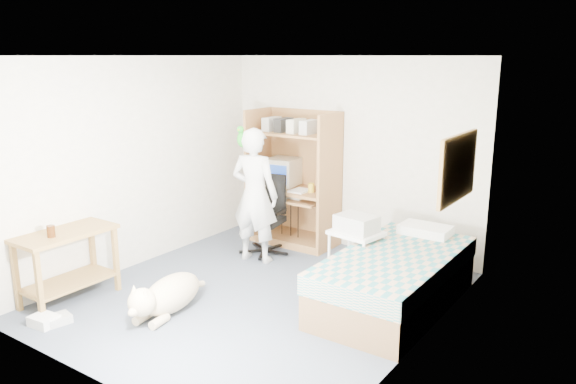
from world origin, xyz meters
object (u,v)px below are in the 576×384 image
at_px(bed, 395,279).
at_px(side_desk, 67,255).
at_px(person, 255,195).
at_px(office_chair, 266,226).
at_px(printer_cart, 356,250).
at_px(dog, 167,295).
at_px(computer_hutch, 295,183).

height_order(bed, side_desk, side_desk).
bearing_deg(person, office_chair, -88.33).
relative_size(side_desk, printer_cart, 1.58).
relative_size(bed, dog, 1.73).
bearing_deg(office_chair, bed, -24.07).
bearing_deg(computer_hutch, bed, -29.29).
distance_m(office_chair, dog, 2.01).
relative_size(computer_hutch, office_chair, 1.79).
bearing_deg(side_desk, office_chair, 71.20).
xyz_separation_m(side_desk, printer_cart, (2.28, 2.04, -0.07)).
bearing_deg(office_chair, printer_cart, -21.24).
height_order(computer_hutch, side_desk, computer_hutch).
bearing_deg(person, dog, 87.70).
height_order(office_chair, person, person).
xyz_separation_m(computer_hutch, office_chair, (-0.05, -0.58, -0.46)).
xyz_separation_m(bed, person, (-1.99, 0.24, 0.55)).
xyz_separation_m(bed, side_desk, (-2.85, -1.82, 0.21)).
xyz_separation_m(bed, dog, (-1.78, -1.45, -0.10)).
relative_size(person, dog, 1.43).
distance_m(computer_hutch, side_desk, 3.08).
xyz_separation_m(computer_hutch, bed, (2.00, -1.12, -0.53)).
distance_m(computer_hutch, bed, 2.35).
xyz_separation_m(person, dog, (0.21, -1.68, -0.64)).
height_order(bed, office_chair, office_chair).
distance_m(bed, side_desk, 3.39).
bearing_deg(office_chair, computer_hutch, 76.04).
bearing_deg(computer_hutch, office_chair, -94.68).
bearing_deg(computer_hutch, dog, -85.16).
bearing_deg(bed, dog, -140.95).
xyz_separation_m(computer_hutch, person, (0.01, -0.89, 0.01)).
distance_m(dog, printer_cart, 2.08).
height_order(office_chair, dog, office_chair).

